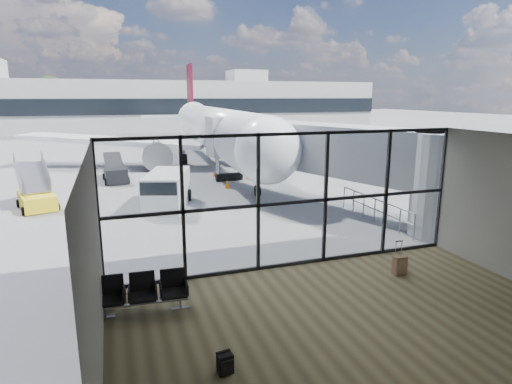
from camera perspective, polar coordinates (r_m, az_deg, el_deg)
ground at (r=53.07m, az=-12.78°, el=6.32°), size 220.00×220.00×0.00m
lounge_shell at (r=9.91m, az=16.16°, el=-5.21°), size 12.02×8.01×4.51m
glass_curtain_wall at (r=14.05m, az=4.91°, el=-1.20°), size 12.10×0.12×4.50m
jet_bridge at (r=22.34m, az=9.22°, el=5.20°), size 8.00×16.50×4.33m
apron_railing at (r=20.07m, az=15.55°, el=-1.88°), size 0.06×5.46×1.11m
far_terminal at (r=74.63m, az=-15.28°, el=11.19°), size 80.00×12.20×11.00m
tree_4 at (r=85.89m, az=-29.74°, el=10.83°), size 5.61×5.61×8.07m
tree_5 at (r=85.01m, az=-25.75°, el=11.65°), size 6.27×6.27×9.03m
seating_row at (r=11.98m, az=-14.88°, el=-12.59°), size 2.35×0.79×1.04m
backpack at (r=9.48m, az=-4.11°, el=-21.89°), size 0.34×0.33×0.48m
suitcase at (r=14.57m, az=18.64°, el=-9.24°), size 0.41×0.31×1.11m
airliner at (r=37.31m, az=-5.66°, el=8.35°), size 31.04×35.97×9.26m
service_van at (r=22.26m, az=-11.83°, el=0.28°), size 2.98×4.51×1.81m
belt_loader at (r=30.05m, az=-18.24°, el=2.43°), size 1.69×3.85×1.74m
mobile_stairs at (r=24.37m, az=-27.19°, el=-0.77°), size 2.28×3.40×2.19m
traffic_cone_a at (r=26.61m, az=-3.83°, el=1.06°), size 0.38×0.38×0.54m
traffic_cone_b at (r=29.62m, az=-1.00°, el=2.30°), size 0.39×0.39×0.56m
traffic_cone_c at (r=30.61m, az=-5.44°, el=2.57°), size 0.38×0.38×0.54m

